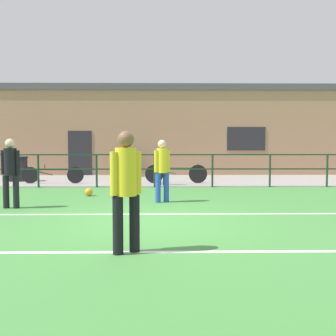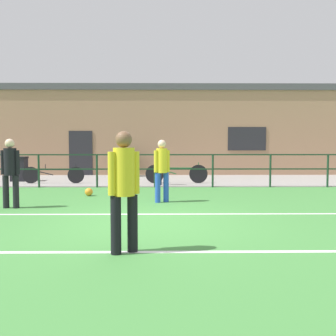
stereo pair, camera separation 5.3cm
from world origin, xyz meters
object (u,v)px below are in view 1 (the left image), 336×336
(player_striker, at_px, (162,167))
(player_winger, at_px, (126,184))
(player_goalkeeper, at_px, (10,169))
(bicycle_parked_2, at_px, (53,175))
(trash_bin_1, at_px, (18,169))
(soccer_ball_match, at_px, (89,192))
(bicycle_parked_1, at_px, (176,174))
(spectator_child, at_px, (162,167))
(trash_bin_0, at_px, (130,166))

(player_striker, bearing_deg, player_winger, 57.59)
(player_goalkeeper, relative_size, player_striker, 1.01)
(bicycle_parked_2, relative_size, trash_bin_1, 2.36)
(soccer_ball_match, relative_size, bicycle_parked_1, 0.10)
(bicycle_parked_2, xyz_separation_m, trash_bin_1, (-1.60, 0.89, 0.17))
(spectator_child, bearing_deg, soccer_ball_match, 30.03)
(player_striker, height_order, trash_bin_1, player_striker)
(player_goalkeeper, xyz_separation_m, trash_bin_0, (2.10, 8.65, -0.43))
(player_goalkeeper, xyz_separation_m, bicycle_parked_2, (-0.55, 5.51, -0.58))
(soccer_ball_match, bearing_deg, player_winger, -74.72)
(bicycle_parked_1, relative_size, trash_bin_1, 2.40)
(bicycle_parked_2, bearing_deg, trash_bin_1, 150.94)
(player_striker, bearing_deg, trash_bin_0, -105.71)
(player_winger, relative_size, trash_bin_0, 1.78)
(bicycle_parked_1, xyz_separation_m, trash_bin_1, (-6.23, 0.89, 0.13))
(bicycle_parked_1, bearing_deg, spectator_child, -130.54)
(player_striker, xyz_separation_m, bicycle_parked_1, (0.53, 4.63, -0.53))
(player_goalkeeper, distance_m, player_winger, 4.87)
(spectator_child, height_order, trash_bin_1, spectator_child)
(player_goalkeeper, relative_size, trash_bin_0, 1.71)
(bicycle_parked_1, bearing_deg, trash_bin_1, 171.87)
(spectator_child, xyz_separation_m, bicycle_parked_2, (-4.10, 0.61, -0.32))
(player_winger, distance_m, trash_bin_0, 12.49)
(player_goalkeeper, xyz_separation_m, soccer_ball_match, (1.42, 2.12, -0.81))
(player_goalkeeper, bearing_deg, bicycle_parked_2, -80.45)
(player_striker, xyz_separation_m, trash_bin_1, (-5.70, 5.52, -0.40))
(soccer_ball_match, xyz_separation_m, trash_bin_0, (0.68, 6.53, 0.39))
(player_winger, distance_m, bicycle_parked_2, 10.01)
(soccer_ball_match, relative_size, trash_bin_0, 0.24)
(spectator_child, bearing_deg, trash_bin_0, -91.36)
(trash_bin_0, xyz_separation_m, trash_bin_1, (-4.25, -2.24, 0.01))
(bicycle_parked_1, height_order, trash_bin_1, trash_bin_1)
(trash_bin_0, relative_size, trash_bin_1, 0.97)
(player_goalkeeper, distance_m, trash_bin_0, 8.91)
(spectator_child, bearing_deg, bicycle_parked_1, -153.09)
(player_striker, height_order, player_winger, player_winger)
(player_winger, xyz_separation_m, bicycle_parked_1, (1.03, 9.32, -0.58))
(soccer_ball_match, height_order, trash_bin_0, trash_bin_0)
(player_goalkeeper, height_order, trash_bin_1, player_goalkeeper)
(player_goalkeeper, bearing_deg, player_striker, -162.17)
(player_striker, relative_size, player_winger, 0.95)
(soccer_ball_match, xyz_separation_m, bicycle_parked_1, (2.65, 3.39, 0.27))
(player_goalkeeper, bearing_deg, player_winger, 132.45)
(bicycle_parked_1, bearing_deg, player_goalkeeper, -126.46)
(player_striker, relative_size, soccer_ball_match, 7.04)
(player_winger, distance_m, soccer_ball_match, 6.20)
(player_winger, relative_size, soccer_ball_match, 7.39)
(player_striker, relative_size, trash_bin_1, 1.65)
(player_winger, bearing_deg, soccer_ball_match, 75.79)
(player_winger, relative_size, trash_bin_1, 1.73)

